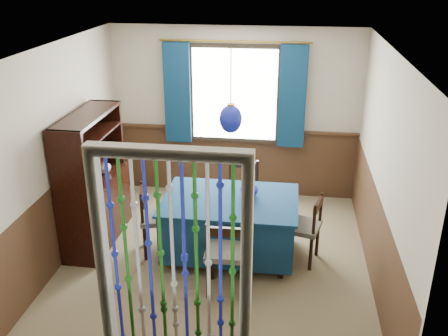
# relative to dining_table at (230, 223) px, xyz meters

# --- Properties ---
(floor) EXTENTS (4.00, 4.00, 0.00)m
(floor) POSITION_rel_dining_table_xyz_m (-0.16, -0.21, -0.44)
(floor) COLOR brown
(floor) RESTS_ON ground
(ceiling) EXTENTS (4.00, 4.00, 0.00)m
(ceiling) POSITION_rel_dining_table_xyz_m (-0.16, -0.21, 2.06)
(ceiling) COLOR silver
(ceiling) RESTS_ON ground
(wall_back) EXTENTS (3.60, 0.00, 3.60)m
(wall_back) POSITION_rel_dining_table_xyz_m (-0.16, 1.79, 0.81)
(wall_back) COLOR #B9B098
(wall_back) RESTS_ON ground
(wall_front) EXTENTS (3.60, 0.00, 3.60)m
(wall_front) POSITION_rel_dining_table_xyz_m (-0.16, -2.21, 0.81)
(wall_front) COLOR #B9B098
(wall_front) RESTS_ON ground
(wall_left) EXTENTS (0.00, 4.00, 4.00)m
(wall_left) POSITION_rel_dining_table_xyz_m (-1.96, -0.21, 0.81)
(wall_left) COLOR #B9B098
(wall_left) RESTS_ON ground
(wall_right) EXTENTS (0.00, 4.00, 4.00)m
(wall_right) POSITION_rel_dining_table_xyz_m (1.64, -0.21, 0.81)
(wall_right) COLOR #B9B098
(wall_right) RESTS_ON ground
(wainscot_back) EXTENTS (3.60, 0.00, 3.60)m
(wainscot_back) POSITION_rel_dining_table_xyz_m (-0.16, 1.78, 0.06)
(wainscot_back) COLOR #412918
(wainscot_back) RESTS_ON ground
(wainscot_left) EXTENTS (0.00, 4.00, 4.00)m
(wainscot_left) POSITION_rel_dining_table_xyz_m (-1.94, -0.21, 0.06)
(wainscot_left) COLOR #412918
(wainscot_left) RESTS_ON ground
(wainscot_right) EXTENTS (0.00, 4.00, 4.00)m
(wainscot_right) POSITION_rel_dining_table_xyz_m (1.63, -0.21, 0.06)
(wainscot_right) COLOR #412918
(wainscot_right) RESTS_ON ground
(window) EXTENTS (1.32, 0.12, 1.42)m
(window) POSITION_rel_dining_table_xyz_m (-0.16, 1.74, 1.11)
(window) COLOR black
(window) RESTS_ON wall_back
(doorway) EXTENTS (1.16, 0.12, 2.18)m
(doorway) POSITION_rel_dining_table_xyz_m (-0.16, -2.15, 0.61)
(doorway) COLOR silver
(doorway) RESTS_ON ground
(dining_table) EXTENTS (1.57, 1.09, 0.75)m
(dining_table) POSITION_rel_dining_table_xyz_m (0.00, 0.00, 0.00)
(dining_table) COLOR #0E2C4C
(dining_table) RESTS_ON floor
(chair_near) EXTENTS (0.46, 0.44, 0.90)m
(chair_near) POSITION_rel_dining_table_xyz_m (0.05, -0.72, 0.04)
(chair_near) COLOR black
(chair_near) RESTS_ON floor
(chair_far) EXTENTS (0.56, 0.55, 0.93)m
(chair_far) POSITION_rel_dining_table_xyz_m (0.03, 0.71, 0.05)
(chair_far) COLOR black
(chair_far) RESTS_ON floor
(chair_left) EXTENTS (0.51, 0.52, 0.87)m
(chair_left) POSITION_rel_dining_table_xyz_m (-0.90, -0.04, 0.03)
(chair_left) COLOR black
(chair_left) RESTS_ON floor
(chair_right) EXTENTS (0.49, 0.50, 0.84)m
(chair_right) POSITION_rel_dining_table_xyz_m (0.87, 0.00, 0.01)
(chair_right) COLOR black
(chair_right) RESTS_ON floor
(sideboard) EXTENTS (0.46, 1.28, 1.67)m
(sideboard) POSITION_rel_dining_table_xyz_m (-1.72, 0.14, 0.15)
(sideboard) COLOR black
(sideboard) RESTS_ON floor
(pendant_lamp) EXTENTS (0.25, 0.25, 0.93)m
(pendant_lamp) POSITION_rel_dining_table_xyz_m (0.00, 0.00, 1.29)
(pendant_lamp) COLOR olive
(pendant_lamp) RESTS_ON ceiling
(vase_table) EXTENTS (0.24, 0.24, 0.20)m
(vase_table) POSITION_rel_dining_table_xyz_m (0.21, 0.10, 0.42)
(vase_table) COLOR navy
(vase_table) RESTS_ON dining_table
(bowl_shelf) EXTENTS (0.30, 0.30, 0.06)m
(bowl_shelf) POSITION_rel_dining_table_xyz_m (-1.66, -0.15, 0.73)
(bowl_shelf) COLOR beige
(bowl_shelf) RESTS_ON sideboard
(vase_sideboard) EXTENTS (0.22, 0.22, 0.21)m
(vase_sideboard) POSITION_rel_dining_table_xyz_m (-1.66, 0.38, 0.50)
(vase_sideboard) COLOR beige
(vase_sideboard) RESTS_ON sideboard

